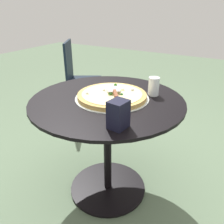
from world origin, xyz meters
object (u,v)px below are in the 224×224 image
(patio_table, at_px, (107,127))
(pizza_on_tray, at_px, (112,96))
(pizza_server, at_px, (115,91))
(drinking_cup, at_px, (154,86))
(patio_chair_corner, at_px, (78,75))
(napkin_dispenser, at_px, (118,114))

(patio_table, bearing_deg, pizza_on_tray, 50.81)
(pizza_server, relative_size, drinking_cup, 1.70)
(drinking_cup, xyz_separation_m, patio_chair_corner, (-1.18, 0.70, -0.28))
(patio_table, xyz_separation_m, patio_chair_corner, (-0.95, 0.91, -0.02))
(pizza_on_tray, height_order, drinking_cup, drinking_cup)
(pizza_server, distance_m, drinking_cup, 0.26)
(patio_table, bearing_deg, patio_chair_corner, 136.41)
(patio_table, relative_size, patio_chair_corner, 1.08)
(drinking_cup, bearing_deg, pizza_on_tray, -138.29)
(drinking_cup, height_order, napkin_dispenser, napkin_dispenser)
(drinking_cup, bearing_deg, napkin_dispenser, -88.76)
(patio_table, relative_size, pizza_on_tray, 2.08)
(napkin_dispenser, distance_m, patio_chair_corner, 1.70)
(pizza_on_tray, relative_size, patio_chair_corner, 0.52)
(patio_table, distance_m, pizza_on_tray, 0.22)
(drinking_cup, distance_m, napkin_dispenser, 0.48)
(pizza_on_tray, bearing_deg, patio_chair_corner, 137.82)
(drinking_cup, relative_size, patio_chair_corner, 0.13)
(napkin_dispenser, bearing_deg, pizza_on_tray, 42.16)
(pizza_server, relative_size, patio_chair_corner, 0.23)
(drinking_cup, bearing_deg, patio_table, -137.31)
(patio_table, relative_size, pizza_server, 4.81)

